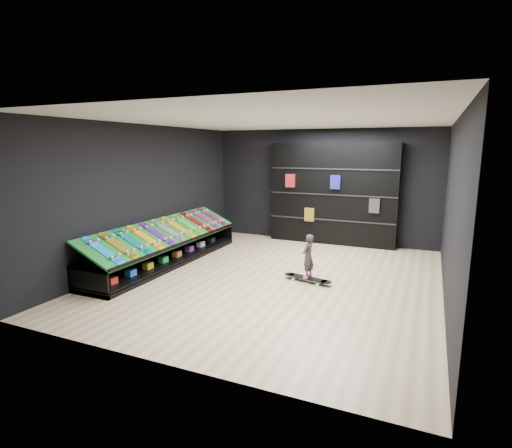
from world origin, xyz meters
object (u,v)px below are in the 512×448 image
at_px(back_shelving, 333,194).
at_px(child, 308,265).
at_px(display_rack, 167,252).
at_px(floor_skateboard, 307,280).

height_order(back_shelving, child, back_shelving).
distance_m(display_rack, child, 3.20).
bearing_deg(child, back_shelving, -165.93).
relative_size(display_rack, back_shelving, 1.36).
height_order(display_rack, back_shelving, back_shelving).
height_order(floor_skateboard, child, child).
xyz_separation_m(display_rack, floor_skateboard, (3.20, 0.01, -0.21)).
bearing_deg(floor_skateboard, back_shelving, 108.26).
bearing_deg(display_rack, floor_skateboard, 0.16).
distance_m(floor_skateboard, child, 0.30).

